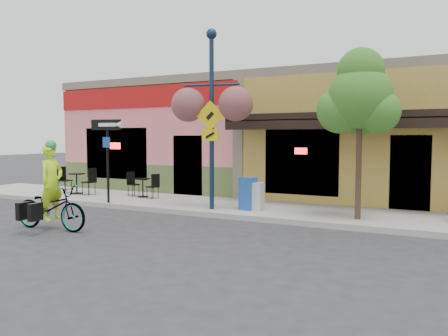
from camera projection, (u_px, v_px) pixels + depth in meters
The scene contains 13 objects.
ground at pixel (219, 222), 11.44m from camera, with size 90.00×90.00×0.00m, color #2D2D30.
sidewalk at pixel (249, 209), 13.22m from camera, with size 24.00×3.00×0.15m, color #9E9B93.
curb at pixel (228, 216), 11.93m from camera, with size 24.00×0.12×0.15m, color #A8A59E.
building at pixel (301, 137), 17.98m from camera, with size 18.20×8.20×4.50m, color #EC7477, non-canonical shape.
bicycle at pixel (51, 207), 10.50m from camera, with size 0.72×2.07×1.09m, color maroon.
cyclist_rider at pixel (52, 193), 10.45m from camera, with size 0.66×0.43×1.81m, color #C2FF1A.
lamp_post at pixel (212, 120), 12.51m from camera, with size 1.65×0.66×5.17m, color #13243C, non-canonical shape.
one_way_sign at pixel (108, 161), 13.83m from camera, with size 1.01×0.22×2.64m, color black, non-canonical shape.
cafe_set_left at pixel (77, 180), 16.07m from camera, with size 1.65×0.82×0.99m, color black, non-canonical shape.
cafe_set_right at pixel (143, 185), 15.18m from camera, with size 1.43×0.72×0.86m, color black, non-canonical shape.
newspaper_box_blue at pixel (248, 194), 12.54m from camera, with size 0.42×0.37×0.93m, color #1B4EA7, non-canonical shape.
newspaper_box_grey at pixel (256, 196), 12.44m from camera, with size 0.37×0.34×0.80m, color #B7B7B7, non-canonical shape.
street_tree at pixel (359, 133), 10.97m from camera, with size 1.70×1.70×4.36m, color #3D7A26, non-canonical shape.
Camera 1 is at (5.17, -10.07, 2.23)m, focal length 35.00 mm.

